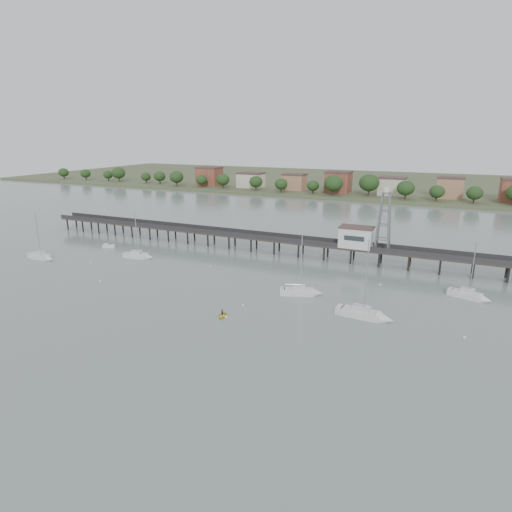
# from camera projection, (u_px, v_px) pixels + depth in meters

# --- Properties ---
(ground_plane) EXTENTS (500.00, 500.00, 0.00)m
(ground_plane) POSITION_uv_depth(u_px,v_px,m) (115.00, 344.00, 67.13)
(ground_plane) COLOR slate
(ground_plane) RESTS_ON ground
(pier) EXTENTS (150.00, 5.00, 5.50)m
(pier) POSITION_uv_depth(u_px,v_px,m) (265.00, 238.00, 118.59)
(pier) COLOR #2D2823
(pier) RESTS_ON ground
(pier_building) EXTENTS (8.40, 5.40, 5.30)m
(pier_building) POSITION_uv_depth(u_px,v_px,m) (356.00, 237.00, 107.86)
(pier_building) COLOR silver
(pier_building) RESTS_ON ground
(lattice_tower) EXTENTS (3.20, 3.20, 15.50)m
(lattice_tower) POSITION_uv_depth(u_px,v_px,m) (384.00, 222.00, 104.06)
(lattice_tower) COLOR slate
(lattice_tower) RESTS_ON ground
(sailboat_a) EXTENTS (8.02, 2.60, 13.16)m
(sailboat_a) POSITION_uv_depth(u_px,v_px,m) (43.00, 257.00, 111.77)
(sailboat_a) COLOR silver
(sailboat_a) RESTS_ON ground
(sailboat_d) EXTENTS (9.56, 3.56, 15.34)m
(sailboat_d) POSITION_uv_depth(u_px,v_px,m) (370.00, 315.00, 76.03)
(sailboat_d) COLOR silver
(sailboat_d) RESTS_ON ground
(sailboat_e) EXTENTS (7.78, 4.30, 12.42)m
(sailboat_e) POSITION_uv_depth(u_px,v_px,m) (473.00, 296.00, 84.92)
(sailboat_e) COLOR silver
(sailboat_e) RESTS_ON ground
(sailboat_b) EXTENTS (7.91, 3.41, 12.70)m
(sailboat_b) POSITION_uv_depth(u_px,v_px,m) (141.00, 256.00, 112.89)
(sailboat_b) COLOR silver
(sailboat_b) RESTS_ON ground
(sailboat_c) EXTENTS (8.24, 4.89, 13.13)m
(sailboat_c) POSITION_uv_depth(u_px,v_px,m) (305.00, 292.00, 87.25)
(sailboat_c) COLOR silver
(sailboat_c) RESTS_ON ground
(white_tender) EXTENTS (3.85, 2.82, 1.38)m
(white_tender) POSITION_uv_depth(u_px,v_px,m) (109.00, 246.00, 123.51)
(white_tender) COLOR silver
(white_tender) RESTS_ON ground
(yellow_dinghy) EXTENTS (1.93, 0.78, 2.62)m
(yellow_dinghy) POSITION_uv_depth(u_px,v_px,m) (222.00, 316.00, 77.11)
(yellow_dinghy) COLOR yellow
(yellow_dinghy) RESTS_ON ground
(dinghy_occupant) EXTENTS (0.54, 1.23, 0.29)m
(dinghy_occupant) POSITION_uv_depth(u_px,v_px,m) (222.00, 316.00, 77.11)
(dinghy_occupant) COLOR black
(dinghy_occupant) RESTS_ON ground
(mooring_buoys) EXTENTS (86.83, 29.43, 0.39)m
(mooring_buoys) POSITION_uv_depth(u_px,v_px,m) (232.00, 290.00, 90.17)
(mooring_buoys) COLOR beige
(mooring_buoys) RESTS_ON ground
(far_shore) EXTENTS (500.00, 170.00, 10.40)m
(far_shore) POSITION_uv_depth(u_px,v_px,m) (375.00, 183.00, 276.39)
(far_shore) COLOR #475133
(far_shore) RESTS_ON ground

